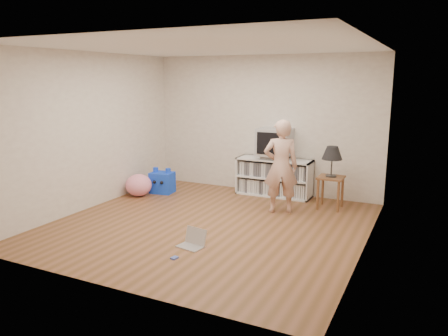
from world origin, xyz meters
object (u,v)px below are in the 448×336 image
crt_tv (275,142)px  plush_blue (162,182)px  plush_pink (139,185)px  media_unit (274,177)px  laptop (193,241)px  side_table (331,184)px  person (281,166)px  table_lamp (332,154)px  dvd_deck (275,157)px

crt_tv → plush_blue: (-2.00, -0.76, -0.81)m
plush_pink → media_unit: bearing=27.2°
crt_tv → plush_blue: bearing=-159.3°
media_unit → laptop: size_ratio=3.73×
crt_tv → side_table: (1.14, -0.37, -0.60)m
person → plush_blue: size_ratio=3.16×
media_unit → plush_pink: size_ratio=2.88×
side_table → plush_pink: 3.50m
laptop → plush_pink: 2.77m
media_unit → plush_blue: 2.15m
table_lamp → media_unit: bearing=161.3°
media_unit → crt_tv: bearing=-90.0°
laptop → person: bearing=84.6°
media_unit → person: size_ratio=0.91×
person → plush_blue: 2.51m
media_unit → dvd_deck: size_ratio=3.11×
dvd_deck → crt_tv: (0.00, -0.00, 0.29)m
media_unit → side_table: (1.14, -0.39, 0.07)m
table_lamp → plush_blue: (-3.14, -0.39, -0.73)m
table_lamp → plush_blue: 3.24m
table_lamp → laptop: 2.93m
crt_tv → plush_blue: 2.29m
dvd_deck → person: 1.04m
side_table → crt_tv: bearing=162.1°
dvd_deck → plush_blue: (-2.00, -0.76, -0.53)m
media_unit → dvd_deck: bearing=-90.0°
table_lamp → laptop: table_lamp is taller
person → plush_pink: (-2.71, -0.20, -0.56)m
crt_tv → table_lamp: 1.20m
media_unit → dvd_deck: 0.39m
dvd_deck → side_table: size_ratio=0.82×
person → plush_blue: bearing=-27.7°
person → side_table: bearing=-163.8°
side_table → laptop: bearing=-116.3°
laptop → crt_tv: bearing=98.4°
plush_blue → plush_pink: 0.47m
plush_pink → plush_blue: bearing=55.5°
plush_blue → plush_pink: (-0.27, -0.39, -0.00)m
table_lamp → laptop: bearing=-116.3°
side_table → table_lamp: (-0.00, 0.00, 0.53)m
crt_tv → side_table: bearing=-17.9°
media_unit → table_lamp: bearing=-18.7°
crt_tv → plush_pink: 2.66m
media_unit → person: 1.14m
media_unit → person: person is taller
dvd_deck → table_lamp: bearing=-18.0°
dvd_deck → table_lamp: (1.14, -0.37, 0.21)m
media_unit → side_table: 1.20m
person → plush_blue: (-2.44, 0.18, -0.56)m
plush_pink → person: bearing=4.3°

